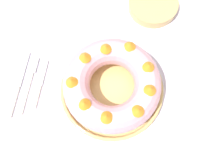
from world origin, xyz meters
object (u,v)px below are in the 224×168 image
at_px(serving_dish, 112,89).
at_px(fork, 30,81).
at_px(side_bowl, 153,5).
at_px(serving_knife, 17,88).
at_px(cake_knife, 39,87).
at_px(bundt_cake, 112,84).
at_px(napkin, 201,117).

height_order(serving_dish, fork, serving_dish).
distance_m(serving_dish, side_bowl, 0.34).
bearing_deg(serving_knife, cake_knife, 8.03).
distance_m(bundt_cake, cake_knife, 0.24).
height_order(bundt_cake, napkin, bundt_cake).
distance_m(fork, side_bowl, 0.49).
bearing_deg(cake_knife, side_bowl, 42.04).
relative_size(fork, napkin, 1.20).
distance_m(cake_knife, side_bowl, 0.47).
height_order(fork, cake_knife, cake_knife).
distance_m(serving_knife, napkin, 0.57).
height_order(serving_dish, bundt_cake, bundt_cake).
xyz_separation_m(fork, serving_knife, (-0.03, -0.03, 0.00)).
bearing_deg(serving_knife, napkin, -4.47).
distance_m(serving_knife, cake_knife, 0.07).
bearing_deg(fork, napkin, 0.50).
relative_size(serving_knife, side_bowl, 1.26).
relative_size(serving_knife, cake_knife, 1.33).
relative_size(fork, serving_knife, 0.88).
xyz_separation_m(bundt_cake, napkin, (0.28, -0.05, -0.06)).
distance_m(fork, napkin, 0.54).
relative_size(serving_dish, bundt_cake, 1.12).
height_order(fork, napkin, fork).
xyz_separation_m(fork, side_bowl, (0.36, 0.33, 0.01)).
xyz_separation_m(side_bowl, napkin, (0.18, -0.37, -0.01)).
bearing_deg(serving_dish, napkin, -9.18).
bearing_deg(serving_dish, cake_knife, -174.02).
bearing_deg(bundt_cake, napkin, -9.19).
bearing_deg(cake_knife, serving_dish, 1.28).
distance_m(serving_dish, bundt_cake, 0.05).
relative_size(bundt_cake, serving_knife, 1.31).
bearing_deg(side_bowl, cake_knife, -133.25).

